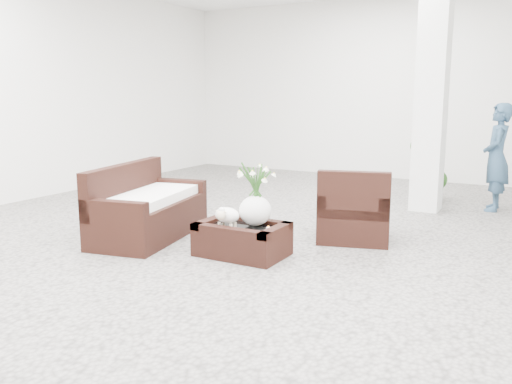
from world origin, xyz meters
The scene contains 10 objects.
ground centered at (0.00, 0.00, 0.00)m, with size 11.00×11.00×0.00m, color gray.
column centered at (1.20, 2.80, 1.75)m, with size 0.40×0.40×3.50m, color white.
coffee_table centered at (0.02, -0.43, 0.16)m, with size 0.90×0.60×0.31m, color black.
sheep_figurine centered at (-0.10, -0.53, 0.42)m, with size 0.28×0.23×0.21m, color white.
planter_narcissus centered at (0.12, -0.33, 0.71)m, with size 0.44×0.44×0.80m, color white, non-canonical shape.
tealight centered at (0.32, -0.41, 0.33)m, with size 0.04×0.04×0.03m, color white.
armchair centered at (0.83, 0.75, 0.42)m, with size 0.79×0.76×0.84m, color black.
loveseat centered at (-1.30, -0.34, 0.43)m, with size 1.61×0.77×0.86m, color black.
topiary centered at (1.02, 3.52, 0.86)m, with size 0.46×0.46×1.71m, color #1F4516, non-canonical shape.
shopper centered at (2.06, 3.25, 0.77)m, with size 0.56×0.37×1.54m, color #2C4862.
Camera 1 is at (2.83, -5.13, 1.69)m, focal length 37.99 mm.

